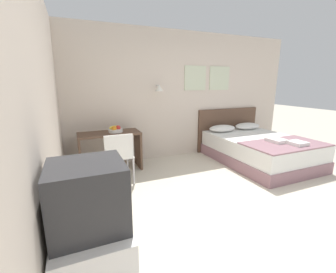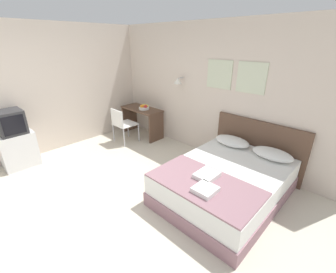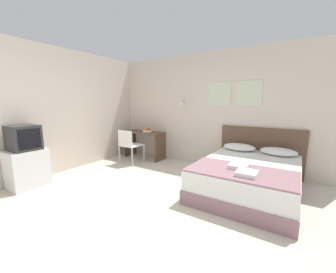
% 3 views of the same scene
% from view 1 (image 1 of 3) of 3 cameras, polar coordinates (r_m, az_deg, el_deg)
% --- Properties ---
extents(ground_plane, '(24.00, 24.00, 0.00)m').
position_cam_1_polar(ground_plane, '(3.30, 23.26, -16.82)').
color(ground_plane, beige).
extents(wall_back, '(5.57, 0.31, 2.65)m').
position_cam_1_polar(wall_back, '(4.95, 3.06, 10.33)').
color(wall_back, beige).
rests_on(wall_back, ground_plane).
extents(wall_left, '(0.06, 5.51, 2.65)m').
position_cam_1_polar(wall_left, '(1.70, -31.17, 2.06)').
color(wall_left, beige).
rests_on(wall_left, ground_plane).
extents(bed, '(1.52, 2.04, 0.52)m').
position_cam_1_polar(bed, '(4.98, 22.08, -3.18)').
color(bed, gray).
rests_on(bed, ground_plane).
extents(headboard, '(1.64, 0.06, 1.00)m').
position_cam_1_polar(headboard, '(5.68, 14.88, 1.86)').
color(headboard, brown).
rests_on(headboard, ground_plane).
extents(pillow_left, '(0.64, 0.39, 0.15)m').
position_cam_1_polar(pillow_left, '(5.23, 13.63, 2.03)').
color(pillow_left, white).
rests_on(pillow_left, bed).
extents(pillow_right, '(0.64, 0.39, 0.15)m').
position_cam_1_polar(pillow_right, '(5.69, 19.51, 2.53)').
color(pillow_right, white).
rests_on(pillow_right, bed).
extents(throw_blanket, '(1.48, 0.82, 0.02)m').
position_cam_1_polar(throw_blanket, '(4.53, 27.63, -1.72)').
color(throw_blanket, gray).
rests_on(throw_blanket, bed).
extents(folded_towel_near_foot, '(0.27, 0.33, 0.06)m').
position_cam_1_polar(folded_towel_near_foot, '(4.56, 25.86, -0.87)').
color(folded_towel_near_foot, white).
rests_on(folded_towel_near_foot, throw_blanket).
extents(folded_towel_mid_bed, '(0.27, 0.27, 0.06)m').
position_cam_1_polar(folded_towel_mid_bed, '(4.52, 30.02, -1.46)').
color(folded_towel_mid_bed, white).
rests_on(folded_towel_mid_bed, throw_blanket).
extents(desk, '(1.10, 0.50, 0.72)m').
position_cam_1_polar(desk, '(4.26, -14.53, -1.95)').
color(desk, brown).
rests_on(desk, ground_plane).
extents(desk_chair, '(0.47, 0.47, 0.84)m').
position_cam_1_polar(desk_chair, '(3.65, -12.60, -4.27)').
color(desk_chair, white).
rests_on(desk_chair, ground_plane).
extents(fruit_bowl, '(0.26, 0.26, 0.12)m').
position_cam_1_polar(fruit_bowl, '(4.20, -13.20, 1.73)').
color(fruit_bowl, silver).
rests_on(fruit_bowl, desk).
extents(tv_stand, '(0.48, 0.60, 0.68)m').
position_cam_1_polar(tv_stand, '(1.88, -18.11, -29.40)').
color(tv_stand, white).
rests_on(tv_stand, ground_plane).
extents(television, '(0.47, 0.44, 0.44)m').
position_cam_1_polar(television, '(1.56, -19.54, -14.01)').
color(television, '#2D2D30').
rests_on(television, tv_stand).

